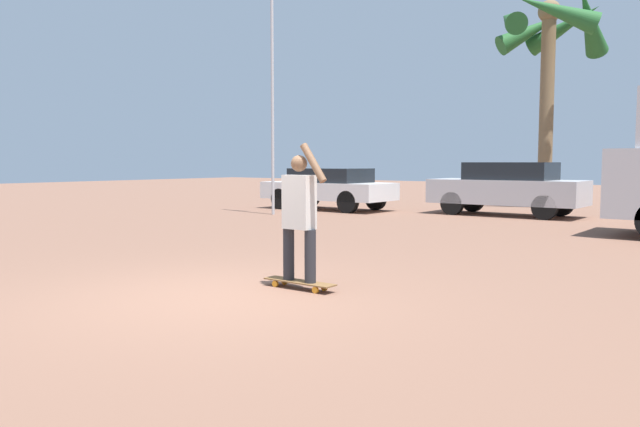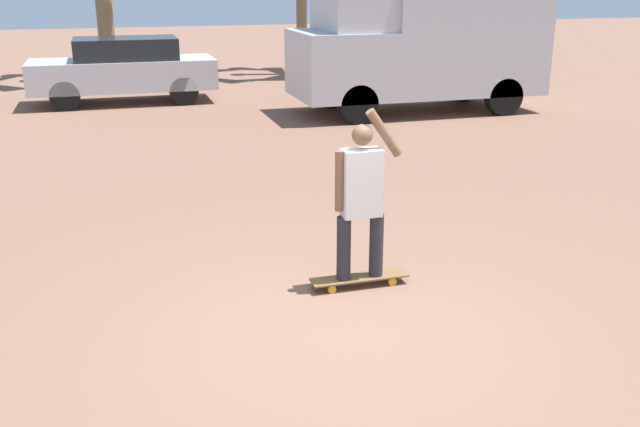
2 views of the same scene
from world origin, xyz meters
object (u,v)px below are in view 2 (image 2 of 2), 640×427
Objects in this scene: parked_car_silver at (124,69)px; skateboard at (359,278)px; person_skateboarder at (361,194)px; camper_van at (422,37)px.

skateboard is at bearing -81.22° from parked_car_silver.
skateboard is 0.59× the size of person_skateboarder.
person_skateboarder is (-0.00, -0.00, 0.89)m from skateboard.
camper_van is (4.58, 8.78, 1.58)m from skateboard.
skateboard is 0.18× the size of camper_van.
camper_van reaches higher than parked_car_silver.
camper_van is at bearing 62.43° from skateboard.
camper_van is at bearing 62.43° from person_skateboarder.
person_skateboarder reaches higher than skateboard.
parked_car_silver is (-1.83, 11.86, -0.15)m from person_skateboarder.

